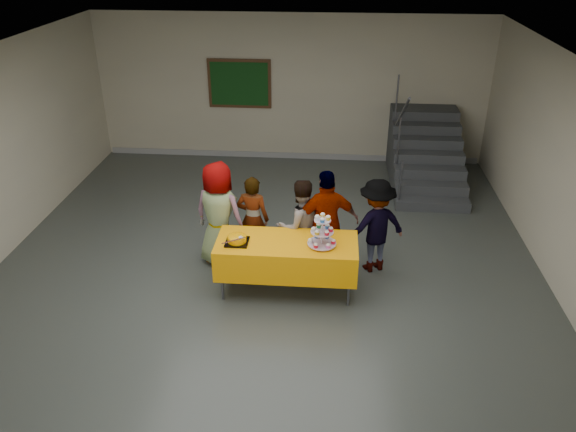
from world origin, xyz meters
name	(u,v)px	position (x,y,z in m)	size (l,w,h in m)	color
room_shell	(259,145)	(0.00, 0.02, 2.13)	(10.00, 10.04, 3.02)	#4C514C
bake_table	(287,255)	(0.34, 0.06, 0.56)	(1.88, 0.78, 0.77)	#595960
cupcake_stand	(322,233)	(0.80, 0.01, 0.95)	(0.38, 0.38, 0.44)	silver
bear_cake	(237,239)	(-0.32, -0.02, 0.83)	(0.32, 0.36, 0.12)	black
schoolchild_a	(219,214)	(-0.70, 0.72, 0.79)	(0.77, 0.50, 1.59)	slate
schoolchild_b	(253,219)	(-0.23, 0.86, 0.67)	(0.49, 0.32, 1.34)	#5B5C65
schoolchild_c	(300,226)	(0.48, 0.64, 0.70)	(0.68, 0.53, 1.40)	slate
schoolchild_d	(327,223)	(0.85, 0.59, 0.79)	(0.92, 0.38, 1.57)	slate
schoolchild_e	(376,226)	(1.55, 0.72, 0.70)	(0.91, 0.52, 1.41)	slate
staircase	(424,155)	(2.70, 4.13, 0.49)	(1.30, 2.40, 2.04)	#424447
noticeboard	(239,84)	(-1.05, 4.96, 1.60)	(1.30, 0.05, 1.00)	#472B16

